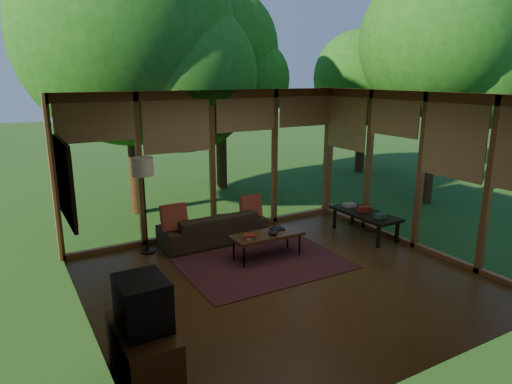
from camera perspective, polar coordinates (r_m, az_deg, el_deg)
floor at (r=6.91m, az=3.60°, el=-10.96°), size 5.50×5.50×0.00m
ceiling at (r=6.25m, az=3.99°, el=12.00°), size 5.50×5.50×0.00m
wall_left at (r=5.49m, az=-20.97°, el=-3.64°), size 0.04×5.00×2.70m
wall_front at (r=4.68m, az=21.06°, el=-6.71°), size 5.50×0.04×2.70m
window_wall_back at (r=8.59m, az=-5.48°, el=3.55°), size 5.50×0.12×2.70m
window_wall_right at (r=8.26m, az=19.90°, el=2.31°), size 0.12×5.00×2.70m
exterior_lawn at (r=17.74m, az=11.02°, el=4.51°), size 40.00×40.00×0.00m
tree_nw at (r=10.14m, az=-15.93°, el=18.31°), size 4.47×4.47×5.98m
tree_ne at (r=12.17m, az=-4.76°, el=17.54°), size 3.05×3.05×5.17m
tree_se at (r=11.27m, az=21.74°, el=17.17°), size 3.40×3.40×5.40m
tree_far at (r=14.43m, az=12.88°, el=13.72°), size 2.81×2.81×4.29m
rug at (r=7.45m, az=0.99°, el=-8.94°), size 2.57×1.82×0.01m
sofa at (r=8.33m, az=-5.37°, el=-4.42°), size 1.92×0.77×0.56m
pillow_left at (r=7.92m, az=-10.21°, el=-3.14°), size 0.44×0.24×0.46m
pillow_right at (r=8.52m, az=-0.69°, el=-1.79°), size 0.41×0.22×0.42m
ct_book_lower at (r=7.33m, az=-0.75°, el=-5.71°), size 0.18×0.14×0.03m
ct_book_upper at (r=7.32m, az=-0.75°, el=-5.47°), size 0.24×0.21×0.03m
ct_book_side at (r=7.72m, az=2.68°, el=-4.64°), size 0.21×0.16×0.03m
ct_bowl at (r=7.47m, az=2.13°, el=-5.14°), size 0.16×0.16×0.07m
media_cabinet at (r=4.87m, az=-13.83°, el=-19.14°), size 0.50×1.00×0.60m
television at (r=4.60m, az=-14.00°, el=-13.36°), size 0.45×0.55×0.50m
console_book_a at (r=8.55m, az=15.33°, el=-2.89°), size 0.22×0.16×0.08m
console_book_b at (r=8.85m, az=13.29°, el=-2.08°), size 0.26×0.22×0.10m
console_book_c at (r=9.14m, az=11.58°, el=-1.59°), size 0.26×0.21×0.07m
floor_lamp at (r=7.75m, az=-13.96°, el=2.41°), size 0.36×0.36×1.65m
coffee_table at (r=7.55m, az=1.39°, el=-5.48°), size 1.20×0.50×0.43m
side_console at (r=8.84m, az=13.47°, el=-2.76°), size 0.60×1.40×0.46m
wall_painting at (r=6.79m, az=-22.75°, el=1.29°), size 0.06×1.35×1.15m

